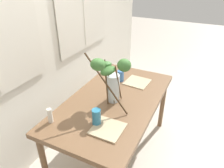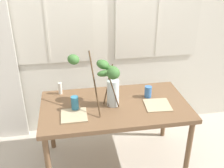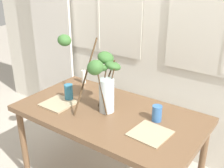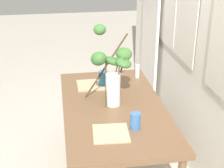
{
  "view_description": "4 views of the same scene",
  "coord_description": "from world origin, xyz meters",
  "px_view_note": "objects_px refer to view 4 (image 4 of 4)",
  "views": [
    {
      "loc": [
        -1.59,
        -0.75,
        1.91
      ],
      "look_at": [
        -0.03,
        0.01,
        0.92
      ],
      "focal_mm": 34.01,
      "sensor_mm": 36.0,
      "label": 1
    },
    {
      "loc": [
        -0.43,
        -2.34,
        2.16
      ],
      "look_at": [
        -0.02,
        0.04,
        0.96
      ],
      "focal_mm": 43.04,
      "sensor_mm": 36.0,
      "label": 2
    },
    {
      "loc": [
        1.16,
        -1.58,
        1.84
      ],
      "look_at": [
        0.04,
        -0.02,
        1.0
      ],
      "focal_mm": 44.28,
      "sensor_mm": 36.0,
      "label": 3
    },
    {
      "loc": [
        2.46,
        -0.42,
        2.06
      ],
      "look_at": [
        0.03,
        -0.02,
        0.95
      ],
      "focal_mm": 54.38,
      "sensor_mm": 36.0,
      "label": 4
    }
  ],
  "objects_px": {
    "dining_table": "(113,113)",
    "plate_square_left": "(91,85)",
    "drinking_glass_blue_right": "(135,121)",
    "pillar_candle": "(137,71)",
    "drinking_glass_blue_left": "(103,79)",
    "vase_with_branches": "(112,70)",
    "plate_square_right": "(111,133)"
  },
  "relations": [
    {
      "from": "vase_with_branches",
      "to": "plate_square_right",
      "type": "xyz_separation_m",
      "value": [
        0.5,
        -0.09,
        -0.28
      ]
    },
    {
      "from": "plate_square_right",
      "to": "pillar_candle",
      "type": "distance_m",
      "value": 1.07
    },
    {
      "from": "pillar_candle",
      "to": "drinking_glass_blue_left",
      "type": "bearing_deg",
      "value": -68.31
    },
    {
      "from": "dining_table",
      "to": "plate_square_left",
      "type": "height_order",
      "value": "plate_square_left"
    },
    {
      "from": "drinking_glass_blue_left",
      "to": "drinking_glass_blue_right",
      "type": "bearing_deg",
      "value": 9.48
    },
    {
      "from": "dining_table",
      "to": "plate_square_right",
      "type": "bearing_deg",
      "value": -11.98
    },
    {
      "from": "dining_table",
      "to": "drinking_glass_blue_right",
      "type": "relative_size",
      "value": 12.14
    },
    {
      "from": "vase_with_branches",
      "to": "plate_square_left",
      "type": "xyz_separation_m",
      "value": [
        -0.35,
        -0.15,
        -0.28
      ]
    },
    {
      "from": "plate_square_right",
      "to": "drinking_glass_blue_left",
      "type": "bearing_deg",
      "value": 176.07
    },
    {
      "from": "vase_with_branches",
      "to": "plate_square_left",
      "type": "relative_size",
      "value": 2.45
    },
    {
      "from": "vase_with_branches",
      "to": "plate_square_right",
      "type": "bearing_deg",
      "value": -10.28
    },
    {
      "from": "drinking_glass_blue_right",
      "to": "pillar_candle",
      "type": "relative_size",
      "value": 0.86
    },
    {
      "from": "plate_square_left",
      "to": "plate_square_right",
      "type": "relative_size",
      "value": 0.97
    },
    {
      "from": "drinking_glass_blue_right",
      "to": "plate_square_left",
      "type": "relative_size",
      "value": 0.5
    },
    {
      "from": "dining_table",
      "to": "plate_square_left",
      "type": "bearing_deg",
      "value": -161.1
    },
    {
      "from": "dining_table",
      "to": "pillar_candle",
      "type": "bearing_deg",
      "value": 149.0
    },
    {
      "from": "drinking_glass_blue_left",
      "to": "plate_square_left",
      "type": "distance_m",
      "value": 0.13
    },
    {
      "from": "drinking_glass_blue_left",
      "to": "plate_square_left",
      "type": "height_order",
      "value": "drinking_glass_blue_left"
    },
    {
      "from": "pillar_candle",
      "to": "dining_table",
      "type": "bearing_deg",
      "value": -31.0
    },
    {
      "from": "dining_table",
      "to": "vase_with_branches",
      "type": "bearing_deg",
      "value": 179.29
    },
    {
      "from": "plate_square_right",
      "to": "pillar_candle",
      "type": "bearing_deg",
      "value": 156.65
    },
    {
      "from": "dining_table",
      "to": "vase_with_branches",
      "type": "distance_m",
      "value": 0.36
    },
    {
      "from": "pillar_candle",
      "to": "plate_square_right",
      "type": "bearing_deg",
      "value": -23.35
    },
    {
      "from": "vase_with_branches",
      "to": "plate_square_right",
      "type": "height_order",
      "value": "vase_with_branches"
    },
    {
      "from": "dining_table",
      "to": "pillar_candle",
      "type": "relative_size",
      "value": 10.41
    },
    {
      "from": "plate_square_left",
      "to": "plate_square_right",
      "type": "distance_m",
      "value": 0.85
    },
    {
      "from": "drinking_glass_blue_right",
      "to": "pillar_candle",
      "type": "distance_m",
      "value": 0.96
    },
    {
      "from": "dining_table",
      "to": "plate_square_right",
      "type": "height_order",
      "value": "plate_square_right"
    },
    {
      "from": "vase_with_branches",
      "to": "plate_square_right",
      "type": "distance_m",
      "value": 0.58
    },
    {
      "from": "vase_with_branches",
      "to": "drinking_glass_blue_left",
      "type": "xyz_separation_m",
      "value": [
        -0.33,
        -0.03,
        -0.21
      ]
    },
    {
      "from": "drinking_glass_blue_left",
      "to": "plate_square_right",
      "type": "bearing_deg",
      "value": -3.93
    },
    {
      "from": "dining_table",
      "to": "vase_with_branches",
      "type": "relative_size",
      "value": 2.5
    }
  ]
}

